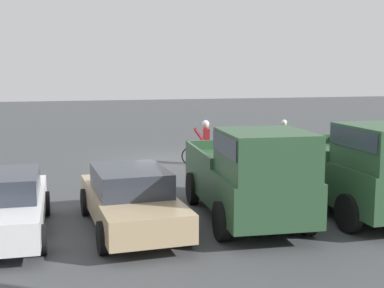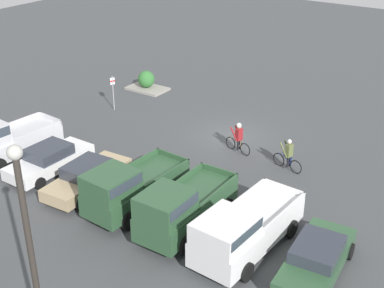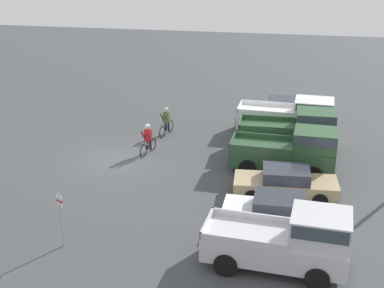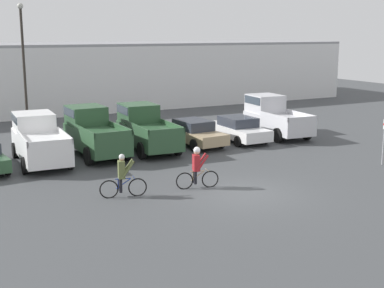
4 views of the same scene
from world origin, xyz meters
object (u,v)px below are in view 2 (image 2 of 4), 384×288
(fire_lane_sign, at_px, (113,90))
(shrub, at_px, (146,79))
(sedan_2, at_px, (50,159))
(sedan_1, at_px, (88,176))
(sedan_0, at_px, (317,258))
(pickup_truck_1, at_px, (181,207))
(pickup_truck_0, at_px, (243,229))
(cyclist_1, at_px, (288,155))
(pickup_truck_2, at_px, (129,187))
(cyclist_0, at_px, (238,137))
(lamppost, at_px, (33,267))
(pickup_truck_3, at_px, (3,140))

(fire_lane_sign, height_order, shrub, fire_lane_sign)
(sedan_2, bearing_deg, sedan_1, 176.01)
(sedan_0, height_order, pickup_truck_1, pickup_truck_1)
(pickup_truck_0, relative_size, cyclist_1, 3.16)
(fire_lane_sign, bearing_deg, shrub, -80.61)
(pickup_truck_0, xyz_separation_m, pickup_truck_2, (5.60, 0.08, 0.06))
(pickup_truck_1, height_order, shrub, pickup_truck_1)
(pickup_truck_2, xyz_separation_m, fire_lane_sign, (8.49, -8.43, 0.17))
(cyclist_0, relative_size, cyclist_1, 0.98)
(fire_lane_sign, height_order, lamppost, lamppost)
(sedan_0, xyz_separation_m, fire_lane_sign, (16.92, -7.82, 0.68))
(sedan_0, xyz_separation_m, sedan_1, (11.20, 0.36, 0.03))
(fire_lane_sign, distance_m, lamppost, 21.55)
(pickup_truck_0, xyz_separation_m, shrub, (14.78, -12.51, -0.39))
(sedan_0, height_order, lamppost, lamppost)
(pickup_truck_2, distance_m, pickup_truck_3, 8.42)
(sedan_1, relative_size, lamppost, 0.60)
(sedan_1, bearing_deg, shrub, -62.57)
(pickup_truck_2, xyz_separation_m, sedan_2, (5.57, -0.44, -0.49))
(pickup_truck_1, height_order, cyclist_1, pickup_truck_1)
(lamppost, relative_size, shrub, 6.68)
(sedan_1, bearing_deg, sedan_0, -178.14)
(fire_lane_sign, bearing_deg, cyclist_1, 175.23)
(sedan_0, xyz_separation_m, pickup_truck_3, (16.84, 0.65, 0.52))
(pickup_truck_0, bearing_deg, fire_lane_sign, -30.64)
(pickup_truck_1, bearing_deg, pickup_truck_2, -1.38)
(sedan_1, xyz_separation_m, pickup_truck_3, (5.64, 0.28, 0.49))
(pickup_truck_2, xyz_separation_m, cyclist_0, (-1.06, -7.67, -0.31))
(fire_lane_sign, xyz_separation_m, shrub, (0.69, -4.16, -0.62))
(lamppost, bearing_deg, cyclist_0, -78.30)
(sedan_1, height_order, lamppost, lamppost)
(sedan_1, bearing_deg, pickup_truck_1, 176.82)
(pickup_truck_2, bearing_deg, pickup_truck_3, 0.28)
(sedan_2, height_order, cyclist_1, cyclist_1)
(sedan_0, height_order, fire_lane_sign, fire_lane_sign)
(pickup_truck_3, distance_m, lamppost, 15.74)
(sedan_2, bearing_deg, pickup_truck_0, 178.15)
(lamppost, distance_m, shrub, 25.40)
(pickup_truck_1, bearing_deg, sedan_0, -173.12)
(cyclist_1, relative_size, shrub, 1.51)
(cyclist_0, bearing_deg, lamppost, 101.70)
(shrub, bearing_deg, pickup_truck_3, 93.47)
(pickup_truck_2, height_order, cyclist_1, pickup_truck_2)
(pickup_truck_2, bearing_deg, sedan_0, -175.88)
(pickup_truck_2, bearing_deg, sedan_2, -4.49)
(sedan_0, distance_m, pickup_truck_0, 2.91)
(sedan_2, relative_size, shrub, 3.84)
(pickup_truck_3, bearing_deg, cyclist_0, -140.85)
(pickup_truck_1, height_order, fire_lane_sign, pickup_truck_1)
(sedan_2, bearing_deg, pickup_truck_2, 175.51)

